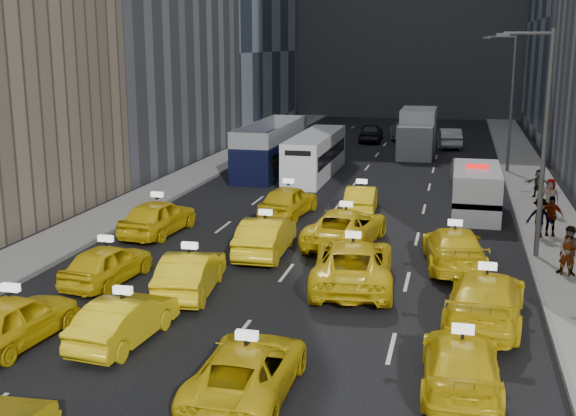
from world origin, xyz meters
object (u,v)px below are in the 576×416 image
object	(u,v)px
nypd_van	(476,192)
box_truck	(417,133)
city_bus	(316,155)
double_decker	(271,148)
pedestrian_0	(567,255)

from	to	relation	value
nypd_van	box_truck	bearing A→B (deg)	99.40
nypd_van	city_bus	xyz separation A→B (m)	(-9.94, 8.79, 0.19)
city_bus	double_decker	bearing A→B (deg)	170.59
nypd_van	double_decker	size ratio (longest dim) A/B	0.54
box_truck	pedestrian_0	distance (m)	30.04
city_bus	box_truck	world-z (taller)	box_truck
box_truck	city_bus	bearing A→B (deg)	-116.23
box_truck	nypd_van	bearing A→B (deg)	-75.55
double_decker	box_truck	size ratio (longest dim) A/B	1.46
nypd_van	pedestrian_0	distance (m)	10.20
city_bus	box_truck	xyz separation A→B (m)	(5.86, 10.65, 0.36)
city_bus	box_truck	bearing A→B (deg)	67.25
double_decker	city_bus	distance (m)	3.31
double_decker	nypd_van	bearing A→B (deg)	-40.43
pedestrian_0	double_decker	bearing A→B (deg)	145.32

